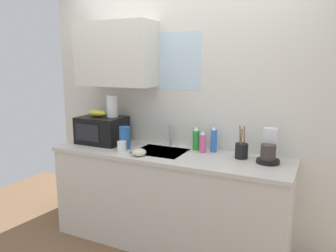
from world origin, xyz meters
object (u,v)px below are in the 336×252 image
object	(u,v)px
coffee_maker	(269,150)
dish_soap_bottle_blue	(214,140)
microwave	(102,130)
paper_towel_roll	(112,106)
banana_bunch	(97,113)
dish_soap_bottle_green	(196,139)
dish_soap_bottle_pink	(203,142)
mug_white	(122,146)
cereal_canister	(125,138)
utensil_crock	(241,150)
small_bowl	(139,152)

from	to	relation	value
coffee_maker	dish_soap_bottle_blue	world-z (taller)	coffee_maker
microwave	coffee_maker	world-z (taller)	coffee_maker
paper_towel_roll	banana_bunch	bearing A→B (deg)	-161.57
paper_towel_roll	dish_soap_bottle_green	distance (m)	0.92
banana_bunch	dish_soap_bottle_pink	distance (m)	1.13
banana_bunch	mug_white	distance (m)	0.52
cereal_canister	mug_white	world-z (taller)	cereal_canister
microwave	utensil_crock	distance (m)	1.42
banana_bunch	dish_soap_bottle_green	world-z (taller)	banana_bunch
microwave	cereal_canister	size ratio (longest dim) A/B	2.14
dish_soap_bottle_pink	mug_white	xyz separation A→B (m)	(-0.69, -0.29, -0.05)
coffee_maker	utensil_crock	world-z (taller)	utensil_crock
cereal_canister	mug_white	xyz separation A→B (m)	(0.03, -0.09, -0.06)
dish_soap_bottle_blue	utensil_crock	bearing A→B (deg)	-19.30
banana_bunch	dish_soap_bottle_pink	world-z (taller)	banana_bunch
microwave	mug_white	xyz separation A→B (m)	(0.37, -0.19, -0.09)
banana_bunch	dish_soap_bottle_blue	bearing A→B (deg)	8.07
microwave	paper_towel_roll	distance (m)	0.27
dish_soap_bottle_green	small_bowl	size ratio (longest dim) A/B	1.70
dish_soap_bottle_blue	mug_white	world-z (taller)	dish_soap_bottle_blue
paper_towel_roll	mug_white	size ratio (longest dim) A/B	2.32
microwave	banana_bunch	world-z (taller)	banana_bunch
dish_soap_bottle_green	dish_soap_bottle_pink	xyz separation A→B (m)	(0.09, -0.06, -0.01)
microwave	small_bowl	distance (m)	0.64
paper_towel_roll	dish_soap_bottle_blue	size ratio (longest dim) A/B	0.91
mug_white	banana_bunch	bearing A→B (deg)	155.44
mug_white	microwave	bearing A→B (deg)	152.77
dish_soap_bottle_green	small_bowl	xyz separation A→B (m)	(-0.38, -0.41, -0.07)
microwave	dish_soap_bottle_pink	distance (m)	1.06
cereal_canister	paper_towel_roll	bearing A→B (deg)	147.99
dish_soap_bottle_blue	small_bowl	distance (m)	0.70
utensil_crock	small_bowl	xyz separation A→B (m)	(-0.83, -0.32, -0.04)
coffee_maker	banana_bunch	bearing A→B (deg)	-178.03
utensil_crock	banana_bunch	bearing A→B (deg)	-177.28
cereal_canister	utensil_crock	xyz separation A→B (m)	(1.08, 0.17, -0.04)
dish_soap_bottle_blue	cereal_canister	bearing A→B (deg)	-161.41
microwave	paper_towel_roll	size ratio (longest dim) A/B	2.09
mug_white	utensil_crock	distance (m)	1.08
dish_soap_bottle_blue	dish_soap_bottle_pink	bearing A→B (deg)	-139.83
small_bowl	utensil_crock	bearing A→B (deg)	21.00
microwave	dish_soap_bottle_blue	size ratio (longest dim) A/B	1.91
mug_white	coffee_maker	bearing A→B (deg)	10.95
banana_bunch	small_bowl	bearing A→B (deg)	-21.47
coffee_maker	cereal_canister	size ratio (longest dim) A/B	1.30
cereal_canister	small_bowl	bearing A→B (deg)	-31.40
microwave	small_bowl	xyz separation A→B (m)	(0.59, -0.25, -0.10)
banana_bunch	cereal_canister	distance (m)	0.45
cereal_canister	small_bowl	size ratio (longest dim) A/B	1.65
dish_soap_bottle_green	mug_white	size ratio (longest dim) A/B	2.33
paper_towel_roll	utensil_crock	bearing A→B (deg)	0.86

